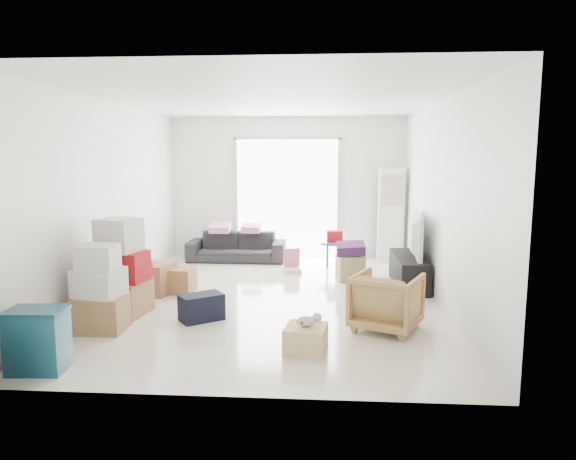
# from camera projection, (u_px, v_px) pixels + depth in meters

# --- Properties ---
(room_shell) EXTENTS (4.98, 6.48, 3.18)m
(room_shell) POSITION_uv_depth(u_px,v_px,m) (272.00, 201.00, 6.97)
(room_shell) COLOR beige
(room_shell) RESTS_ON ground
(sliding_door) EXTENTS (2.10, 0.04, 2.33)m
(sliding_door) POSITION_uv_depth(u_px,v_px,m) (287.00, 193.00, 9.93)
(sliding_door) COLOR white
(sliding_door) RESTS_ON room_shell
(ac_tower) EXTENTS (0.45, 0.30, 1.75)m
(ac_tower) POSITION_uv_depth(u_px,v_px,m) (391.00, 215.00, 9.53)
(ac_tower) COLOR white
(ac_tower) RESTS_ON room_shell
(tv_console) EXTENTS (0.41, 1.38, 0.46)m
(tv_console) POSITION_uv_depth(u_px,v_px,m) (409.00, 271.00, 7.78)
(tv_console) COLOR black
(tv_console) RESTS_ON room_shell
(television) EXTENTS (0.76, 1.19, 0.15)m
(television) POSITION_uv_depth(u_px,v_px,m) (409.00, 251.00, 7.73)
(television) COLOR black
(television) RESTS_ON tv_console
(sofa) EXTENTS (1.82, 0.55, 0.71)m
(sofa) POSITION_uv_depth(u_px,v_px,m) (237.00, 242.00, 9.64)
(sofa) COLOR #222227
(sofa) RESTS_ON room_shell
(pillow_left) EXTENTS (0.40, 0.32, 0.12)m
(pillow_left) POSITION_uv_depth(u_px,v_px,m) (220.00, 220.00, 9.58)
(pillow_left) COLOR #B98799
(pillow_left) RESTS_ON sofa
(pillow_right) EXTENTS (0.39, 0.32, 0.13)m
(pillow_right) POSITION_uv_depth(u_px,v_px,m) (251.00, 220.00, 9.60)
(pillow_right) COLOR #B98799
(pillow_right) RESTS_ON sofa
(armchair) EXTENTS (0.91, 0.89, 0.72)m
(armchair) POSITION_uv_depth(u_px,v_px,m) (387.00, 299.00, 5.79)
(armchair) COLOR tan
(armchair) RESTS_ON room_shell
(storage_bins) EXTENTS (0.53, 0.39, 0.59)m
(storage_bins) POSITION_uv_depth(u_px,v_px,m) (38.00, 340.00, 4.68)
(storage_bins) COLOR #164556
(storage_bins) RESTS_ON room_shell
(box_stack_a) EXTENTS (0.55, 0.48, 0.99)m
(box_stack_a) POSITION_uv_depth(u_px,v_px,m) (100.00, 293.00, 5.74)
(box_stack_a) COLOR #8C5E3F
(box_stack_a) RESTS_ON room_shell
(box_stack_b) EXTENTS (0.71, 0.67, 1.20)m
(box_stack_b) POSITION_uv_depth(u_px,v_px,m) (121.00, 273.00, 6.34)
(box_stack_b) COLOR #8C5E3F
(box_stack_b) RESTS_ON room_shell
(box_stack_c) EXTENTS (0.71, 0.63, 0.44)m
(box_stack_c) POSITION_uv_depth(u_px,v_px,m) (151.00, 278.00, 7.37)
(box_stack_c) COLOR #8C5E3F
(box_stack_c) RESTS_ON room_shell
(loose_box) EXTENTS (0.45, 0.45, 0.36)m
(loose_box) POSITION_uv_depth(u_px,v_px,m) (179.00, 280.00, 7.43)
(loose_box) COLOR #8C5E3F
(loose_box) RESTS_ON room_shell
(duffel_bag) EXTENTS (0.58, 0.53, 0.32)m
(duffel_bag) POSITION_uv_depth(u_px,v_px,m) (201.00, 307.00, 6.15)
(duffel_bag) COLOR black
(duffel_bag) RESTS_ON room_shell
(ottoman) EXTENTS (0.47, 0.47, 0.40)m
(ottoman) POSITION_uv_depth(u_px,v_px,m) (350.00, 267.00, 8.16)
(ottoman) COLOR #9D955B
(ottoman) RESTS_ON room_shell
(blanket) EXTENTS (0.45, 0.45, 0.14)m
(blanket) POSITION_uv_depth(u_px,v_px,m) (350.00, 251.00, 8.12)
(blanket) COLOR #411B45
(blanket) RESTS_ON ottoman
(kids_table) EXTENTS (0.51, 0.51, 0.64)m
(kids_table) POSITION_uv_depth(u_px,v_px,m) (335.00, 241.00, 9.15)
(kids_table) COLOR blue
(kids_table) RESTS_ON room_shell
(toy_walker) EXTENTS (0.36, 0.34, 0.40)m
(toy_walker) POSITION_uv_depth(u_px,v_px,m) (292.00, 266.00, 8.72)
(toy_walker) COLOR silver
(toy_walker) RESTS_ON room_shell
(wood_crate) EXTENTS (0.46, 0.46, 0.27)m
(wood_crate) POSITION_uv_depth(u_px,v_px,m) (306.00, 339.00, 5.15)
(wood_crate) COLOR tan
(wood_crate) RESTS_ON room_shell
(plush_bunny) EXTENTS (0.26, 0.15, 0.13)m
(plush_bunny) POSITION_uv_depth(u_px,v_px,m) (309.00, 320.00, 5.13)
(plush_bunny) COLOR #B2ADA8
(plush_bunny) RESTS_ON wood_crate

